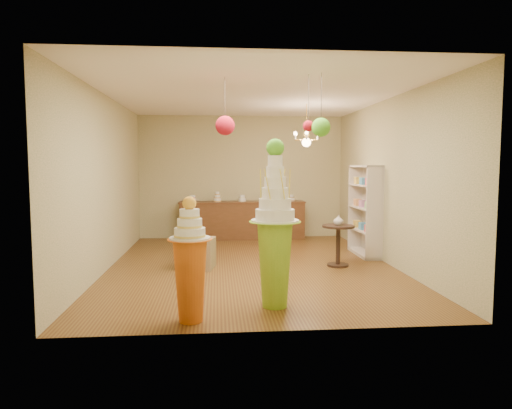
{
  "coord_description": "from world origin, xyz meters",
  "views": [
    {
      "loc": [
        -0.61,
        -8.04,
        1.81
      ],
      "look_at": [
        0.08,
        0.0,
        1.1
      ],
      "focal_mm": 32.0,
      "sensor_mm": 36.0,
      "label": 1
    }
  ],
  "objects": [
    {
      "name": "burlap_riser",
      "position": [
        -0.96,
        -0.11,
        0.26
      ],
      "size": [
        0.66,
        0.66,
        0.53
      ],
      "primitive_type": "cube",
      "rotation": [
        0.0,
        0.0,
        -0.16
      ],
      "color": "olive",
      "rests_on": "floor"
    },
    {
      "name": "pedestal_green",
      "position": [
        0.12,
        -2.39,
        0.84
      ],
      "size": [
        0.75,
        0.75,
        2.13
      ],
      "rotation": [
        0.0,
        0.0,
        0.28
      ],
      "color": "#85BC29",
      "rests_on": "floor"
    },
    {
      "name": "shelving_unit",
      "position": [
        2.34,
        0.8,
        0.9
      ],
      "size": [
        0.33,
        1.2,
        1.8
      ],
      "color": "beige",
      "rests_on": "floor"
    },
    {
      "name": "ceiling",
      "position": [
        0.0,
        0.0,
        3.0
      ],
      "size": [
        6.5,
        6.5,
        0.0
      ],
      "primitive_type": "plane",
      "rotation": [
        3.14,
        0.0,
        0.0
      ],
      "color": "white",
      "rests_on": "ground"
    },
    {
      "name": "floor",
      "position": [
        0.0,
        0.0,
        0.0
      ],
      "size": [
        6.5,
        6.5,
        0.0
      ],
      "primitive_type": "plane",
      "color": "brown",
      "rests_on": "ground"
    },
    {
      "name": "wall_left",
      "position": [
        -2.5,
        0.0,
        1.5
      ],
      "size": [
        0.04,
        6.5,
        3.0
      ],
      "primitive_type": "cube",
      "color": "tan",
      "rests_on": "ground"
    },
    {
      "name": "round_table",
      "position": [
        1.54,
        -0.17,
        0.48
      ],
      "size": [
        0.73,
        0.73,
        0.74
      ],
      "rotation": [
        0.0,
        0.0,
        0.34
      ],
      "color": "black",
      "rests_on": "floor"
    },
    {
      "name": "wall_front",
      "position": [
        0.0,
        -3.25,
        1.5
      ],
      "size": [
        5.0,
        0.04,
        3.0
      ],
      "primitive_type": "cube",
      "color": "tan",
      "rests_on": "ground"
    },
    {
      "name": "pom_green_mid",
      "position": [
        0.76,
        -2.09,
        2.3
      ],
      "size": [
        0.25,
        0.25,
        0.83
      ],
      "color": "#382E28",
      "rests_on": "ceiling"
    },
    {
      "name": "pom_red_left",
      "position": [
        -0.49,
        -1.71,
        2.34
      ],
      "size": [
        0.27,
        0.27,
        0.79
      ],
      "color": "#382E28",
      "rests_on": "ceiling"
    },
    {
      "name": "wall_back",
      "position": [
        0.0,
        3.25,
        1.5
      ],
      "size": [
        5.0,
        0.04,
        3.0
      ],
      "primitive_type": "cube",
      "color": "tan",
      "rests_on": "ground"
    },
    {
      "name": "pom_red_right",
      "position": [
        0.61,
        -1.99,
        2.33
      ],
      "size": [
        0.14,
        0.14,
        0.75
      ],
      "color": "#382E28",
      "rests_on": "ceiling"
    },
    {
      "name": "sideboard",
      "position": [
        0.0,
        2.97,
        0.48
      ],
      "size": [
        3.04,
        0.54,
        1.16
      ],
      "color": "#53301A",
      "rests_on": "floor"
    },
    {
      "name": "vase",
      "position": [
        1.54,
        -0.17,
        0.83
      ],
      "size": [
        0.22,
        0.22,
        0.18
      ],
      "primitive_type": "imported",
      "rotation": [
        0.0,
        0.0,
        0.29
      ],
      "color": "beige",
      "rests_on": "round_table"
    },
    {
      "name": "chandelier",
      "position": [
        1.16,
        0.92,
        2.3
      ],
      "size": [
        0.74,
        0.74,
        0.85
      ],
      "rotation": [
        0.0,
        0.0,
        0.34
      ],
      "color": "gold",
      "rests_on": "ceiling"
    },
    {
      "name": "pedestal_orange",
      "position": [
        -0.92,
        -2.85,
        0.61
      ],
      "size": [
        0.55,
        0.55,
        1.45
      ],
      "rotation": [
        0.0,
        0.0,
        -0.2
      ],
      "color": "orange",
      "rests_on": "floor"
    },
    {
      "name": "wall_right",
      "position": [
        2.5,
        0.0,
        1.5
      ],
      "size": [
        0.04,
        6.5,
        3.0
      ],
      "primitive_type": "cube",
      "color": "tan",
      "rests_on": "ground"
    }
  ]
}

